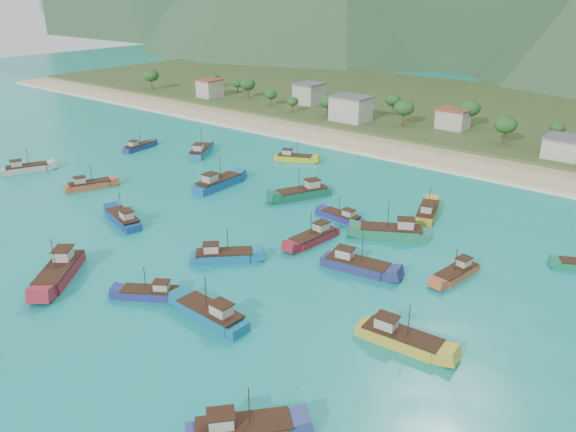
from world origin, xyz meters
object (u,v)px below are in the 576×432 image
Objects in this scene: boat_32 at (457,274)px; boat_33 at (124,220)px; boat_8 at (139,147)px; boat_24 at (211,315)px; boat_16 at (223,257)px; boat_26 at (428,213)px; boat_9 at (303,193)px; boat_15 at (60,272)px; boat_4 at (151,294)px; boat_23 at (89,185)px; boat_0 at (356,266)px; boat_20 at (314,238)px; boat_1 at (201,152)px; boat_3 at (218,183)px; boat_12 at (242,431)px; boat_13 at (392,233)px; boat_6 at (26,169)px; boat_17 at (342,217)px; boat_5 at (400,339)px; boat_11 at (294,158)px.

boat_33 is at bearing 27.31° from boat_32.
boat_24 is at bearing -38.04° from boat_8.
boat_26 is at bearing 110.78° from boat_16.
boat_15 reaches higher than boat_9.
boat_4 is 80.96m from boat_8.
boat_24 reaches higher than boat_23.
boat_32 is at bearing 111.39° from boat_0.
boat_15 is 41.49m from boat_20.
boat_16 is (48.06, -39.85, -0.16)m from boat_1.
boat_33 is at bearing -90.99° from boat_3.
boat_9 is at bearing 163.86° from boat_12.
boat_20 is (-9.75, -10.20, -0.19)m from boat_13.
boat_0 reaches higher than boat_6.
boat_15 is 50.48m from boat_17.
boat_0 is 0.94× the size of boat_13.
boat_15 is at bearing -82.27° from boat_16.
boat_32 is at bearing -179.34° from boat_5.
boat_3 is 25.31m from boat_33.
boat_32 is (79.85, -21.34, -0.28)m from boat_1.
boat_20 is 1.04× the size of boat_23.
boat_17 is 0.95× the size of boat_32.
boat_32 is (47.02, 38.35, -0.39)m from boat_15.
boat_4 is at bearing -0.96° from boat_23.
boat_11 reaches higher than boat_17.
boat_4 is 41.29m from boat_17.
boat_6 is at bearing -106.24° from boat_8.
boat_0 reaches higher than boat_17.
boat_33 is (-42.39, -26.11, -0.15)m from boat_13.
boat_17 is 41.12m from boat_33.
boat_11 is at bearing 15.25° from boat_33.
boat_0 is at bearing 26.52° from boat_23.
boat_33 is at bearing -132.98° from boat_16.
boat_13 is (86.94, 21.70, 0.18)m from boat_6.
boat_23 is at bearing -172.09° from boat_26.
boat_33 is at bearing 31.56° from boat_20.
boat_32 is at bearing 127.62° from boat_12.
boat_9 is (-8.03, 46.18, 0.32)m from boat_4.
boat_17 is 56.97m from boat_23.
boat_5 is at bearing -61.66° from boat_24.
boat_13 is (24.65, -6.09, 0.01)m from boat_9.
boat_32 is at bearing 31.22° from boat_6.
boat_5 is at bearing -103.43° from boat_4.
boat_13 reaches higher than boat_5.
boat_1 is at bearing 81.62° from boat_6.
boat_32 is (97.02, -14.34, -0.03)m from boat_8.
boat_9 is (57.45, -1.45, 0.28)m from boat_8.
boat_12 is at bearing -151.77° from boat_17.
boat_15 is (32.84, -59.69, 0.11)m from boat_1.
boat_11 is at bearing -42.10° from boat_20.
boat_9 is (-41.31, 33.97, 0.10)m from boat_5.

